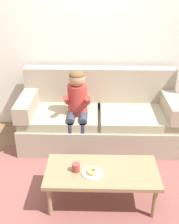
{
  "coord_description": "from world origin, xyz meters",
  "views": [
    {
      "loc": [
        0.08,
        -2.65,
        2.19
      ],
      "look_at": [
        0.0,
        0.45,
        0.65
      ],
      "focal_mm": 44.87,
      "sensor_mm": 36.0,
      "label": 1
    }
  ],
  "objects_px": {
    "coffee_table": "(102,174)",
    "person_child": "(77,104)",
    "mug": "(76,167)",
    "donut": "(92,171)",
    "couch": "(99,118)"
  },
  "relations": [
    {
      "from": "coffee_table",
      "to": "couch",
      "type": "bearing_deg",
      "value": 91.06
    },
    {
      "from": "couch",
      "to": "donut",
      "type": "relative_size",
      "value": 17.81
    },
    {
      "from": "couch",
      "to": "coffee_table",
      "type": "relative_size",
      "value": 1.87
    },
    {
      "from": "donut",
      "to": "mug",
      "type": "relative_size",
      "value": 1.33
    },
    {
      "from": "coffee_table",
      "to": "mug",
      "type": "height_order",
      "value": "mug"
    },
    {
      "from": "coffee_table",
      "to": "person_child",
      "type": "relative_size",
      "value": 1.04
    },
    {
      "from": "couch",
      "to": "donut",
      "type": "xyz_separation_m",
      "value": [
        -0.07,
        -1.29,
        0.09
      ]
    },
    {
      "from": "person_child",
      "to": "mug",
      "type": "xyz_separation_m",
      "value": [
        0.05,
        -1.04,
        -0.22
      ]
    },
    {
      "from": "coffee_table",
      "to": "donut",
      "type": "bearing_deg",
      "value": -151.38
    },
    {
      "from": "coffee_table",
      "to": "donut",
      "type": "relative_size",
      "value": 9.52
    },
    {
      "from": "coffee_table",
      "to": "person_child",
      "type": "height_order",
      "value": "person_child"
    },
    {
      "from": "couch",
      "to": "coffee_table",
      "type": "distance_m",
      "value": 1.24
    },
    {
      "from": "person_child",
      "to": "mug",
      "type": "bearing_deg",
      "value": -87.2
    },
    {
      "from": "coffee_table",
      "to": "mug",
      "type": "xyz_separation_m",
      "value": [
        -0.26,
        -0.01,
        0.09
      ]
    },
    {
      "from": "donut",
      "to": "person_child",
      "type": "bearing_deg",
      "value": 101.22
    }
  ]
}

